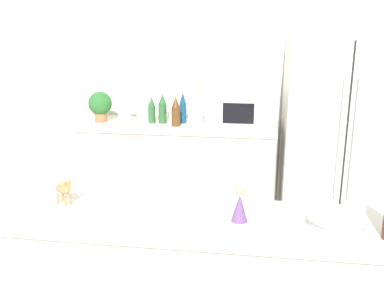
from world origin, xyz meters
The scene contains 15 objects.
wall_back centered at (0.00, 2.73, 1.27)m, with size 8.00×0.06×2.55m.
back_counter centered at (-0.26, 2.40, 0.46)m, with size 1.75×0.63×0.92m.
refrigerator centered at (1.11, 2.31, 0.85)m, with size 0.88×0.77×1.70m.
potted_plant centered at (-0.98, 2.37, 1.07)m, with size 0.22×0.22×0.28m.
paper_towel_roll centered at (-0.76, 2.37, 1.03)m, with size 0.12×0.12×0.23m.
microwave centered at (0.33, 2.42, 1.06)m, with size 0.48×0.37×0.28m.
back_bottle_0 centered at (-0.41, 2.41, 1.05)m, with size 0.08×0.08×0.28m.
back_bottle_1 centered at (-0.07, 2.44, 1.06)m, with size 0.07×0.07×0.30m.
back_bottle_2 centered at (-0.51, 2.40, 1.03)m, with size 0.06×0.06×0.25m.
back_bottle_3 centered at (-0.27, 2.30, 1.04)m, with size 0.08×0.08×0.27m.
back_bottle_4 centered at (-0.57, 2.46, 1.05)m, with size 0.06×0.06×0.28m.
back_bottle_5 centered at (-0.23, 2.43, 1.05)m, with size 0.06×0.06×0.29m.
fruit_bowl centered at (0.77, 0.36, 0.98)m, with size 0.24×0.24×0.06m.
camel_figurine centered at (-0.45, 0.43, 1.03)m, with size 0.11×0.09×0.13m.
wise_man_figurine_blue centered at (0.37, 0.37, 1.02)m, with size 0.07×0.07×0.16m.
Camera 1 is at (0.41, -1.33, 1.75)m, focal length 40.00 mm.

